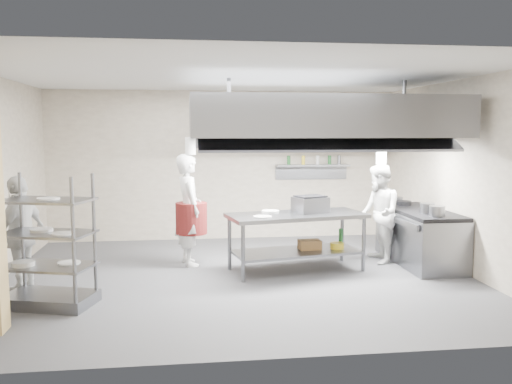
{
  "coord_description": "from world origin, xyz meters",
  "views": [
    {
      "loc": [
        -0.75,
        -7.96,
        2.19
      ],
      "look_at": [
        0.29,
        0.2,
        1.27
      ],
      "focal_mm": 38.0,
      "sensor_mm": 36.0,
      "label": 1
    }
  ],
  "objects": [
    {
      "name": "floor",
      "position": [
        0.0,
        0.0,
        0.0
      ],
      "size": [
        7.0,
        7.0,
        0.0
      ],
      "primitive_type": "plane",
      "color": "#3C3C3F",
      "rests_on": "ground"
    },
    {
      "name": "ceiling",
      "position": [
        0.0,
        0.0,
        3.0
      ],
      "size": [
        7.0,
        7.0,
        0.0
      ],
      "primitive_type": "plane",
      "rotation": [
        3.14,
        0.0,
        0.0
      ],
      "color": "silver",
      "rests_on": "wall_back"
    },
    {
      "name": "wall_back",
      "position": [
        0.0,
        3.0,
        1.5
      ],
      "size": [
        7.0,
        0.0,
        7.0
      ],
      "primitive_type": "plane",
      "rotation": [
        1.57,
        0.0,
        0.0
      ],
      "color": "gray",
      "rests_on": "ground"
    },
    {
      "name": "wall_right",
      "position": [
        3.5,
        0.0,
        1.5
      ],
      "size": [
        0.0,
        6.0,
        6.0
      ],
      "primitive_type": "plane",
      "rotation": [
        1.57,
        0.0,
        -1.57
      ],
      "color": "gray",
      "rests_on": "ground"
    },
    {
      "name": "exhaust_hood",
      "position": [
        1.3,
        0.4,
        2.4
      ],
      "size": [
        4.0,
        2.5,
        0.6
      ],
      "primitive_type": "cube",
      "color": "gray",
      "rests_on": "ceiling"
    },
    {
      "name": "hood_strip_a",
      "position": [
        0.4,
        0.4,
        2.08
      ],
      "size": [
        1.6,
        0.12,
        0.04
      ],
      "primitive_type": "cube",
      "color": "white",
      "rests_on": "exhaust_hood"
    },
    {
      "name": "hood_strip_b",
      "position": [
        2.2,
        0.4,
        2.08
      ],
      "size": [
        1.6,
        0.12,
        0.04
      ],
      "primitive_type": "cube",
      "color": "white",
      "rests_on": "exhaust_hood"
    },
    {
      "name": "wall_shelf",
      "position": [
        1.8,
        2.84,
        1.5
      ],
      "size": [
        1.5,
        0.28,
        0.04
      ],
      "primitive_type": "cube",
      "color": "gray",
      "rests_on": "wall_back"
    },
    {
      "name": "island",
      "position": [
        0.94,
        0.27,
        0.46
      ],
      "size": [
        2.27,
        1.29,
        0.91
      ],
      "primitive_type": null,
      "rotation": [
        0.0,
        0.0,
        0.19
      ],
      "color": "slate",
      "rests_on": "floor"
    },
    {
      "name": "island_worktop",
      "position": [
        0.94,
        0.27,
        0.88
      ],
      "size": [
        2.27,
        1.29,
        0.06
      ],
      "primitive_type": "cube",
      "rotation": [
        0.0,
        0.0,
        0.19
      ],
      "color": "gray",
      "rests_on": "island"
    },
    {
      "name": "island_undershelf",
      "position": [
        0.94,
        0.27,
        0.3
      ],
      "size": [
        2.09,
        1.17,
        0.04
      ],
      "primitive_type": "cube",
      "rotation": [
        0.0,
        0.0,
        0.19
      ],
      "color": "gray",
      "rests_on": "island"
    },
    {
      "name": "pass_rack",
      "position": [
        -2.51,
        -1.03,
        0.83
      ],
      "size": [
        1.25,
        0.93,
        1.66
      ],
      "primitive_type": null,
      "rotation": [
        0.0,
        0.0,
        -0.29
      ],
      "color": "gray",
      "rests_on": "floor"
    },
    {
      "name": "cooking_range",
      "position": [
        3.08,
        0.5,
        0.42
      ],
      "size": [
        0.8,
        2.0,
        0.84
      ],
      "primitive_type": "cube",
      "color": "slate",
      "rests_on": "floor"
    },
    {
      "name": "range_top",
      "position": [
        3.08,
        0.5,
        0.87
      ],
      "size": [
        0.78,
        1.96,
        0.06
      ],
      "primitive_type": "cube",
      "color": "black",
      "rests_on": "cooking_range"
    },
    {
      "name": "chef_head",
      "position": [
        -0.73,
        0.86,
        0.91
      ],
      "size": [
        0.59,
        0.76,
        1.83
      ],
      "primitive_type": "imported",
      "rotation": [
        0.0,
        0.0,
        1.83
      ],
      "color": "silver",
      "rests_on": "floor"
    },
    {
      "name": "chef_line",
      "position": [
        2.41,
        0.62,
        0.83
      ],
      "size": [
        0.7,
        0.86,
        1.66
      ],
      "primitive_type": "imported",
      "rotation": [
        0.0,
        0.0,
        -1.67
      ],
      "color": "white",
      "rests_on": "floor"
    },
    {
      "name": "chef_plating",
      "position": [
        -3.0,
        -0.39,
        0.8
      ],
      "size": [
        0.68,
        1.02,
        1.6
      ],
      "primitive_type": "imported",
      "rotation": [
        0.0,
        0.0,
        -1.91
      ],
      "color": "silver",
      "rests_on": "floor"
    },
    {
      "name": "griddle",
      "position": [
        1.19,
        0.38,
        1.03
      ],
      "size": [
        0.6,
        0.53,
        0.24
      ],
      "primitive_type": "cube",
      "rotation": [
        0.0,
        0.0,
        0.35
      ],
      "color": "slate",
      "rests_on": "island_worktop"
    },
    {
      "name": "wicker_basket",
      "position": [
        1.17,
        0.34,
        0.39
      ],
      "size": [
        0.36,
        0.26,
        0.15
      ],
      "primitive_type": "cube",
      "rotation": [
        0.0,
        0.0,
        0.08
      ],
      "color": "olive",
      "rests_on": "island_undershelf"
    },
    {
      "name": "stockpot",
      "position": [
        3.02,
        0.12,
        0.98
      ],
      "size": [
        0.23,
        0.23,
        0.16
      ],
      "primitive_type": "cylinder",
      "color": "gray",
      "rests_on": "range_top"
    },
    {
      "name": "plate_stack",
      "position": [
        -2.51,
        -1.03,
        0.54
      ],
      "size": [
        0.28,
        0.28,
        0.05
      ],
      "primitive_type": "cylinder",
      "color": "silver",
      "rests_on": "pass_rack"
    }
  ]
}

